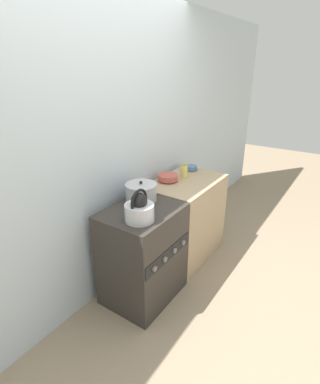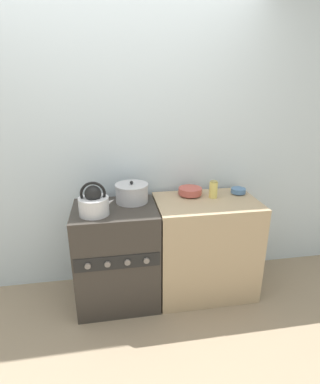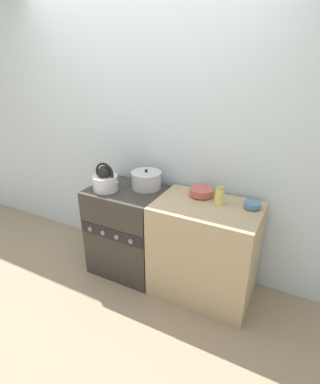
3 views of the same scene
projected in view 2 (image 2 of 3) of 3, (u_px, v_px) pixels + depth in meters
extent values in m
plane|color=gray|center=(121.00, 320.00, 2.39)|extent=(12.00, 12.00, 0.00)
cube|color=silver|center=(111.00, 149.00, 2.56)|extent=(7.00, 0.06, 2.50)
cube|color=#332D28|center=(117.00, 256.00, 2.49)|extent=(0.66, 0.53, 0.86)
cube|color=black|center=(118.00, 262.00, 2.21)|extent=(0.63, 0.01, 0.11)
cylinder|color=slate|center=(88.00, 266.00, 2.16)|extent=(0.04, 0.02, 0.04)
cylinder|color=slate|center=(108.00, 264.00, 2.19)|extent=(0.04, 0.02, 0.04)
cylinder|color=slate|center=(127.00, 262.00, 2.21)|extent=(0.04, 0.02, 0.04)
cylinder|color=slate|center=(147.00, 261.00, 2.23)|extent=(0.04, 0.02, 0.04)
cube|color=tan|center=(205.00, 246.00, 2.62)|extent=(0.85, 0.57, 0.86)
cylinder|color=silver|center=(94.00, 206.00, 2.21)|extent=(0.22, 0.22, 0.13)
sphere|color=black|center=(93.00, 194.00, 2.18)|extent=(0.12, 0.12, 0.12)
torus|color=black|center=(93.00, 194.00, 2.18)|extent=(0.19, 0.02, 0.19)
cone|color=silver|center=(108.00, 203.00, 2.22)|extent=(0.11, 0.05, 0.09)
cylinder|color=#B2B2B7|center=(132.00, 194.00, 2.45)|extent=(0.26, 0.26, 0.14)
cylinder|color=#B2B2B7|center=(132.00, 185.00, 2.43)|extent=(0.27, 0.27, 0.01)
sphere|color=black|center=(131.00, 183.00, 2.42)|extent=(0.03, 0.03, 0.03)
cylinder|color=#B75147|center=(190.00, 195.00, 2.60)|extent=(0.09, 0.09, 0.01)
cylinder|color=#B75147|center=(190.00, 191.00, 2.59)|extent=(0.20, 0.20, 0.06)
cylinder|color=#4C729E|center=(238.00, 193.00, 2.64)|extent=(0.06, 0.06, 0.01)
cylinder|color=#4C729E|center=(238.00, 191.00, 2.63)|extent=(0.13, 0.13, 0.04)
cylinder|color=#E0CC66|center=(213.00, 190.00, 2.53)|extent=(0.07, 0.07, 0.13)
cylinder|color=#998C4C|center=(214.00, 182.00, 2.51)|extent=(0.06, 0.06, 0.01)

